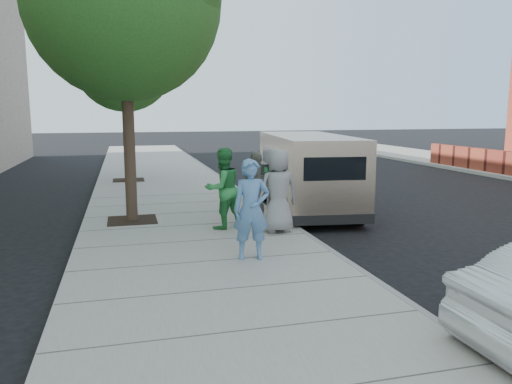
{
  "coord_description": "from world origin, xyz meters",
  "views": [
    {
      "loc": [
        -2.44,
        -10.21,
        2.86
      ],
      "look_at": [
        0.33,
        0.23,
        1.1
      ],
      "focal_mm": 35.0,
      "sensor_mm": 36.0,
      "label": 1
    }
  ],
  "objects_px": {
    "person_officer": "(251,209)",
    "person_green_shirt": "(223,188)",
    "parking_meter": "(268,183)",
    "person_gray_shirt": "(278,191)",
    "person_striped_polo": "(257,187)",
    "tree_far": "(125,57)",
    "van": "(307,171)"
  },
  "relations": [
    {
      "from": "person_officer",
      "to": "person_green_shirt",
      "type": "bearing_deg",
      "value": 98.56
    },
    {
      "from": "person_green_shirt",
      "to": "person_striped_polo",
      "type": "distance_m",
      "value": 1.0
    },
    {
      "from": "tree_far",
      "to": "person_officer",
      "type": "xyz_separation_m",
      "value": [
        2.03,
        -11.54,
        -3.81
      ]
    },
    {
      "from": "person_gray_shirt",
      "to": "person_striped_polo",
      "type": "distance_m",
      "value": 1.1
    },
    {
      "from": "tree_far",
      "to": "person_green_shirt",
      "type": "relative_size",
      "value": 3.47
    },
    {
      "from": "tree_far",
      "to": "parking_meter",
      "type": "distance_m",
      "value": 10.61
    },
    {
      "from": "person_gray_shirt",
      "to": "person_striped_polo",
      "type": "bearing_deg",
      "value": -85.07
    },
    {
      "from": "person_striped_polo",
      "to": "tree_far",
      "type": "bearing_deg",
      "value": -98.79
    },
    {
      "from": "parking_meter",
      "to": "person_gray_shirt",
      "type": "xyz_separation_m",
      "value": [
        0.18,
        -0.17,
        -0.17
      ]
    },
    {
      "from": "tree_far",
      "to": "person_gray_shirt",
      "type": "height_order",
      "value": "tree_far"
    },
    {
      "from": "van",
      "to": "person_striped_polo",
      "type": "distance_m",
      "value": 2.64
    },
    {
      "from": "tree_far",
      "to": "van",
      "type": "distance_m",
      "value": 9.19
    },
    {
      "from": "parking_meter",
      "to": "person_striped_polo",
      "type": "distance_m",
      "value": 0.94
    },
    {
      "from": "tree_far",
      "to": "person_gray_shirt",
      "type": "bearing_deg",
      "value": -72.16
    },
    {
      "from": "person_striped_polo",
      "to": "parking_meter",
      "type": "bearing_deg",
      "value": 63.34
    },
    {
      "from": "person_officer",
      "to": "person_green_shirt",
      "type": "distance_m",
      "value": 2.54
    },
    {
      "from": "person_green_shirt",
      "to": "person_officer",
      "type": "bearing_deg",
      "value": 69.12
    },
    {
      "from": "tree_far",
      "to": "person_gray_shirt",
      "type": "relative_size",
      "value": 3.44
    },
    {
      "from": "parking_meter",
      "to": "person_striped_polo",
      "type": "relative_size",
      "value": 0.88
    },
    {
      "from": "van",
      "to": "person_green_shirt",
      "type": "distance_m",
      "value": 3.6
    },
    {
      "from": "van",
      "to": "person_green_shirt",
      "type": "bearing_deg",
      "value": -135.9
    },
    {
      "from": "person_officer",
      "to": "tree_far",
      "type": "bearing_deg",
      "value": 107.87
    },
    {
      "from": "tree_far",
      "to": "parking_meter",
      "type": "relative_size",
      "value": 4.23
    },
    {
      "from": "parking_meter",
      "to": "van",
      "type": "relative_size",
      "value": 0.25
    },
    {
      "from": "van",
      "to": "person_gray_shirt",
      "type": "xyz_separation_m",
      "value": [
        -1.76,
        -2.86,
        -0.06
      ]
    },
    {
      "from": "person_green_shirt",
      "to": "parking_meter",
      "type": "bearing_deg",
      "value": 129.07
    },
    {
      "from": "person_officer",
      "to": "parking_meter",
      "type": "bearing_deg",
      "value": 73.61
    },
    {
      "from": "person_officer",
      "to": "person_striped_polo",
      "type": "relative_size",
      "value": 1.06
    },
    {
      "from": "person_officer",
      "to": "person_green_shirt",
      "type": "xyz_separation_m",
      "value": [
        -0.03,
        2.54,
        0.01
      ]
    },
    {
      "from": "tree_far",
      "to": "person_officer",
      "type": "distance_m",
      "value": 12.32
    },
    {
      "from": "van",
      "to": "parking_meter",
      "type": "bearing_deg",
      "value": -118.61
    },
    {
      "from": "parking_meter",
      "to": "van",
      "type": "height_order",
      "value": "van"
    }
  ]
}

